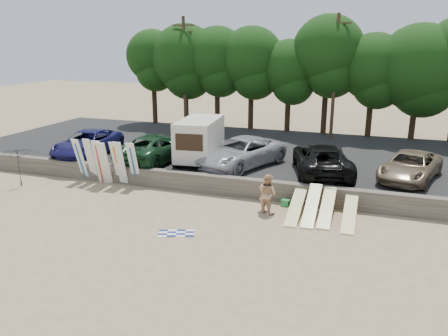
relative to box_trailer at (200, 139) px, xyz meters
The scene contains 28 objects.
ground 8.00m from the box_trailer, 52.16° to the right, with size 120.00×120.00×0.00m, color tan.
seawall 5.88m from the box_trailer, 33.09° to the right, with size 44.00×0.50×1.00m, color #6B6356.
parking_lot 6.72m from the box_trailer, 43.16° to the left, with size 44.00×14.50×0.70m, color #282828.
treeline 13.60m from the box_trailer, 62.90° to the left, with size 32.96×6.26×9.09m.
utility_poles 12.42m from the box_trailer, 55.90° to the left, with size 25.80×0.26×9.00m.
box_trailer is the anchor object (origin of this frame).
car_0 7.53m from the box_trailer, behind, with size 2.61×5.66×1.57m, color #181751.
car_1 2.78m from the box_trailer, behind, with size 2.73×5.91×1.64m, color #14371C.
car_2 2.63m from the box_trailer, ahead, with size 2.77×6.00×1.67m, color #ADACB2.
car_3 7.20m from the box_trailer, ahead, with size 2.79×6.04×1.68m, color black.
car_4 11.75m from the box_trailer, ahead, with size 2.39×5.18×1.44m, color #7F6B50.
surfboard_upright_0 6.91m from the box_trailer, 148.90° to the right, with size 0.50×0.06×2.60m, color white.
surfboard_upright_1 6.34m from the box_trailer, 146.46° to the right, with size 0.50×0.06×2.60m, color white.
surfboard_upright_2 5.90m from the box_trailer, 141.59° to the right, with size 0.50×0.06×2.60m, color white.
surfboard_upright_3 5.66m from the box_trailer, 138.62° to the right, with size 0.50×0.06×2.60m, color white.
surfboard_upright_4 5.02m from the box_trailer, 134.82° to the right, with size 0.50×0.06×2.60m, color white.
surfboard_upright_5 4.90m from the box_trailer, 132.50° to the right, with size 0.50×0.06×2.60m, color white.
surfboard_upright_6 4.35m from the box_trailer, 126.05° to the right, with size 0.50×0.06×2.60m, color white.
surfboard_low_0 8.36m from the box_trailer, 35.65° to the right, with size 0.56×3.00×0.07m, color #FFFCA0.
surfboard_low_1 8.89m from the box_trailer, 32.77° to the right, with size 0.56×3.00×0.07m, color #FFFCA0.
surfboard_low_2 9.38m from the box_trailer, 29.70° to the right, with size 0.56×3.00×0.07m, color #FFFCA0.
surfboard_low_3 10.35m from the box_trailer, 27.71° to the right, with size 0.56×3.00×0.07m, color #FFFCA0.
beachgoer_a 7.01m from the box_trailer, 41.56° to the right, with size 0.61×0.40×1.66m, color tan.
beachgoer_b 7.28m from the box_trailer, 42.11° to the right, with size 0.91×0.71×1.88m, color tan.
cooler 7.29m from the box_trailer, 31.65° to the right, with size 0.38×0.30×0.32m, color #28944E.
gear_bag 7.63m from the box_trailer, 30.04° to the right, with size 0.30×0.25×0.22m, color #D75A19.
beach_towel 8.90m from the box_trailer, 74.70° to the right, with size 1.50×1.50×0.00m, color white.
beach_umbrella 10.13m from the box_trailer, 147.89° to the right, with size 2.35×2.39×2.15m, color black.
Camera 1 is at (4.86, -17.44, 7.65)m, focal length 35.00 mm.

